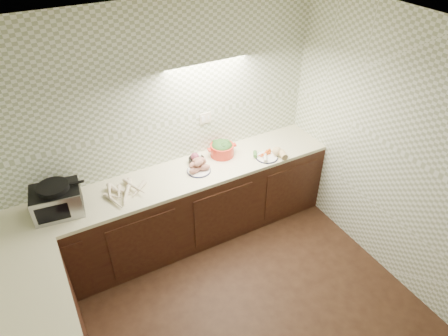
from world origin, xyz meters
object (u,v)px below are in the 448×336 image
parsnip_pile (123,194)px  sweet_potato_plate (198,166)px  onion_bowl (196,159)px  veg_plate (271,154)px  dutch_oven (222,148)px  toaster_oven (57,200)px

parsnip_pile → sweet_potato_plate: size_ratio=1.53×
onion_bowl → veg_plate: 0.83m
sweet_potato_plate → dutch_oven: 0.39m
onion_bowl → dutch_oven: bearing=0.6°
onion_bowl → veg_plate: onion_bowl is taller
parsnip_pile → dutch_oven: size_ratio=1.17×
sweet_potato_plate → dutch_oven: bearing=21.5°
veg_plate → sweet_potato_plate: bearing=169.5°
parsnip_pile → onion_bowl: bearing=10.6°
parsnip_pile → sweet_potato_plate: 0.83m
sweet_potato_plate → toaster_oven: bearing=178.6°
toaster_oven → onion_bowl: 1.45m
veg_plate → toaster_oven: bearing=175.2°
toaster_oven → dutch_oven: size_ratio=1.41×
dutch_oven → veg_plate: 0.55m
parsnip_pile → onion_bowl: 0.88m
toaster_oven → veg_plate: (2.22, -0.19, -0.10)m
toaster_oven → dutch_oven: bearing=10.9°
onion_bowl → veg_plate: size_ratio=0.48×
onion_bowl → dutch_oven: dutch_oven is taller
sweet_potato_plate → veg_plate: (0.82, -0.15, -0.02)m
sweet_potato_plate → onion_bowl: bearing=73.8°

